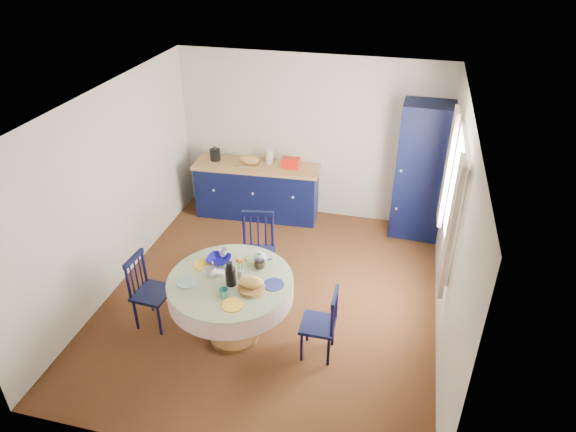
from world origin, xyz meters
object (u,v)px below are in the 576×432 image
chair_left (149,291)px  mug_b (224,293)px  chair_right (322,323)px  pantry_cabinet (421,172)px  mug_d (223,253)px  kitchen_counter (257,189)px  chair_far (257,251)px  mug_c (260,265)px  cobalt_bowl (219,260)px  dining_table (232,289)px  mug_a (210,272)px

chair_left → mug_b: mug_b is taller
chair_left → chair_right: bearing=-86.5°
pantry_cabinet → mug_d: size_ratio=18.68×
kitchen_counter → chair_far: 1.79m
mug_c → cobalt_bowl: size_ratio=0.49×
chair_left → chair_far: (0.99, 0.99, 0.05)m
chair_far → cobalt_bowl: (-0.21, -0.74, 0.34)m
pantry_cabinet → dining_table: (-1.88, -2.76, -0.31)m
chair_left → cobalt_bowl: chair_left is taller
kitchen_counter → mug_d: 2.40m
mug_d → pantry_cabinet: bearing=48.5°
dining_table → pantry_cabinet: bearing=55.7°
mug_b → mug_c: (0.21, 0.54, 0.01)m
pantry_cabinet → dining_table: size_ratio=1.49×
chair_far → chair_right: 1.44m
mug_a → mug_d: 0.37m
chair_far → chair_right: size_ratio=1.18×
mug_b → mug_c: 0.58m
cobalt_bowl → pantry_cabinet: bearing=49.7°
chair_left → mug_c: bearing=-74.6°
chair_far → mug_a: (-0.21, -1.00, 0.36)m
mug_a → mug_d: size_ratio=1.19×
chair_far → mug_d: bearing=-117.9°
mug_a → pantry_cabinet: bearing=52.4°
pantry_cabinet → dining_table: bearing=-122.3°
mug_c → mug_b: bearing=-111.7°
chair_far → cobalt_bowl: chair_far is taller
kitchen_counter → chair_left: (-0.47, -2.71, 0.01)m
kitchen_counter → dining_table: size_ratio=1.46×
dining_table → kitchen_counter: bearing=101.3°
kitchen_counter → chair_left: bearing=-103.1°
chair_right → mug_d: 1.35m
chair_right → chair_left: bearing=-91.2°
dining_table → mug_a: bearing=178.6°
dining_table → mug_d: size_ratio=12.51×
kitchen_counter → pantry_cabinet: bearing=-2.4°
kitchen_counter → mug_b: size_ratio=19.67×
chair_left → mug_b: 1.15m
chair_far → mug_b: bearing=-98.1°
kitchen_counter → mug_c: kitchen_counter is taller
pantry_cabinet → cobalt_bowl: (-2.11, -2.50, -0.16)m
pantry_cabinet → mug_c: bearing=-121.3°
mug_b → mug_d: 0.70m
dining_table → mug_c: dining_table is taller
pantry_cabinet → mug_c: pantry_cabinet is taller
chair_left → chair_right: (2.00, -0.03, -0.03)m
pantry_cabinet → chair_right: 2.97m
dining_table → chair_left: dining_table is taller
mug_b → cobalt_bowl: (-0.26, 0.54, -0.01)m
dining_table → chair_left: (-1.01, 0.01, -0.23)m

